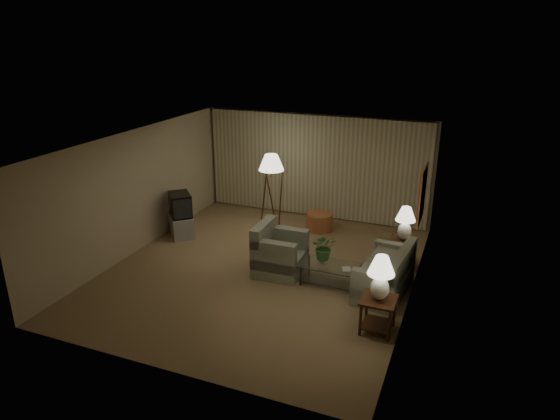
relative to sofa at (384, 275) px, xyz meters
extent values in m
plane|color=#917850|center=(-2.50, -0.01, -0.35)|extent=(7.00, 7.00, 0.00)
cube|color=#BEAF92|center=(-2.50, 3.49, 1.00)|extent=(6.00, 0.04, 2.70)
cube|color=#BEAF92|center=(-5.50, -0.01, 1.00)|extent=(0.04, 7.00, 2.70)
cube|color=#BEAF92|center=(0.50, -0.01, 1.00)|extent=(0.04, 7.00, 2.70)
cube|color=white|center=(-2.50, -0.01, 2.35)|extent=(6.00, 7.00, 0.04)
cube|color=beige|center=(-2.50, 3.41, 1.00)|extent=(5.85, 0.12, 2.65)
cube|color=gold|center=(0.48, 0.79, 1.40)|extent=(0.03, 0.90, 1.10)
cube|color=#AF2920|center=(0.45, 0.79, 1.40)|extent=(0.02, 0.80, 1.00)
cube|color=gray|center=(0.00, 0.00, -0.17)|extent=(1.75, 1.12, 0.37)
cube|color=gray|center=(-2.11, 0.01, -0.14)|extent=(1.03, 0.98, 0.43)
cube|color=#331A0E|center=(0.15, -1.35, 0.23)|extent=(0.57, 0.57, 0.04)
cube|color=#331A0E|center=(0.15, -1.35, -0.23)|extent=(0.48, 0.48, 0.02)
cylinder|color=#331A0E|center=(-0.08, -1.58, -0.07)|extent=(0.05, 0.05, 0.56)
cylinder|color=#331A0E|center=(-0.08, -1.12, -0.07)|extent=(0.05, 0.05, 0.56)
cylinder|color=#331A0E|center=(0.38, -1.58, -0.07)|extent=(0.05, 0.05, 0.56)
cylinder|color=#331A0E|center=(0.38, -1.12, -0.07)|extent=(0.05, 0.05, 0.56)
cube|color=#331A0E|center=(0.15, 1.25, 0.23)|extent=(0.55, 0.46, 0.04)
cube|color=#331A0E|center=(0.15, 1.25, -0.23)|extent=(0.47, 0.39, 0.02)
cylinder|color=#331A0E|center=(-0.08, 1.07, -0.07)|extent=(0.05, 0.05, 0.56)
cylinder|color=#331A0E|center=(-0.08, 1.43, -0.07)|extent=(0.05, 0.05, 0.56)
cylinder|color=#331A0E|center=(0.38, 1.07, -0.07)|extent=(0.05, 0.05, 0.56)
cylinder|color=#331A0E|center=(0.38, 1.43, -0.07)|extent=(0.05, 0.05, 0.56)
ellipsoid|color=white|center=(0.15, -1.35, 0.44)|extent=(0.31, 0.31, 0.39)
cylinder|color=white|center=(0.15, -1.35, 0.68)|extent=(0.03, 0.03, 0.09)
cone|color=#F1E8CE|center=(0.15, -1.35, 0.85)|extent=(0.44, 0.44, 0.31)
ellipsoid|color=white|center=(0.15, 1.25, 0.43)|extent=(0.29, 0.29, 0.36)
cylinder|color=white|center=(0.15, 1.25, 0.65)|extent=(0.03, 0.03, 0.08)
cone|color=#F1E8CE|center=(0.15, 1.25, 0.81)|extent=(0.41, 0.41, 0.29)
cube|color=silver|center=(-1.01, -0.10, 0.05)|extent=(1.20, 0.66, 0.02)
cube|color=silver|center=(-1.01, -0.10, -0.25)|extent=(1.12, 0.57, 0.01)
cylinder|color=#402C19|center=(-1.54, -0.36, -0.15)|extent=(0.04, 0.04, 0.40)
cylinder|color=#402C19|center=(-1.54, 0.16, -0.15)|extent=(0.04, 0.04, 0.40)
cylinder|color=#402C19|center=(-0.48, -0.36, -0.15)|extent=(0.04, 0.04, 0.40)
cylinder|color=#402C19|center=(-0.48, 0.16, -0.15)|extent=(0.04, 0.04, 0.40)
cube|color=#99999B|center=(-5.05, 0.95, -0.10)|extent=(1.29, 1.29, 0.50)
cube|color=black|center=(-5.05, 0.95, 0.42)|extent=(1.10, 1.10, 0.55)
cylinder|color=#331A0E|center=(-3.21, 2.17, 1.12)|extent=(0.04, 0.04, 0.27)
cone|color=#F1E8CE|center=(-3.21, 2.17, 1.34)|extent=(0.61, 0.61, 0.38)
cylinder|color=#B3643C|center=(-2.06, 2.51, -0.14)|extent=(0.74, 0.74, 0.43)
imported|color=silver|center=(-1.16, -0.10, 0.13)|extent=(0.17, 0.17, 0.15)
imported|color=#347232|center=(-1.16, -0.10, 0.47)|extent=(0.59, 0.55, 0.53)
imported|color=olive|center=(-0.76, -0.20, 0.07)|extent=(0.22, 0.25, 0.02)
camera|label=1|loc=(1.28, -8.52, 4.38)|focal=32.00mm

